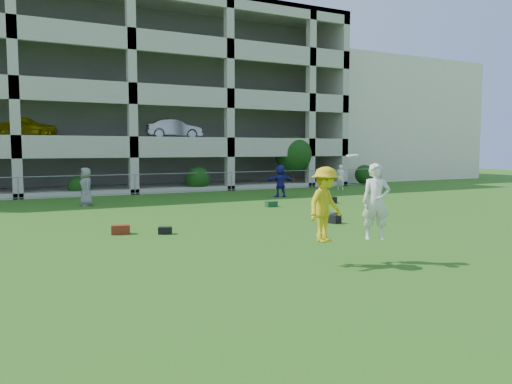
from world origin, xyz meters
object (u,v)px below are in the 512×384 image
frisbee_contest (340,204)px  parking_garage (104,101)px  bystander_d (280,181)px  crate_d (335,219)px  bystander_c (86,187)px  stucco_building (358,123)px  bystander_e (340,177)px

frisbee_contest → parking_garage: size_ratio=0.07×
bystander_d → parking_garage: 16.01m
bystander_d → crate_d: (-3.14, -9.24, -0.72)m
bystander_c → crate_d: size_ratio=5.00×
crate_d → parking_garage: bearing=98.8°
stucco_building → crate_d: size_ratio=45.71×
bystander_e → frisbee_contest: (-12.51, -16.72, 0.57)m
stucco_building → parking_garage: (-23.00, -0.30, 1.01)m
crate_d → frisbee_contest: bearing=-125.1°
stucco_building → bystander_e: (-10.55, -11.55, -4.20)m
bystander_d → crate_d: 9.78m
crate_d → bystander_d: bearing=71.2°
stucco_building → frisbee_contest: (-23.06, -28.28, -3.62)m
parking_garage → bystander_c: bearing=-104.1°
bystander_c → bystander_e: bearing=92.1°
stucco_building → parking_garage: 23.03m
frisbee_contest → bystander_e: bearing=53.2°
bystander_e → crate_d: bystander_e is taller
crate_d → frisbee_contest: 6.40m
bystander_e → parking_garage: size_ratio=0.05×
bystander_c → frisbee_contest: bearing=7.4°
bystander_d → frisbee_contest: frisbee_contest is taller
crate_d → frisbee_contest: size_ratio=0.16×
frisbee_contest → bystander_c: bearing=102.5°
stucco_building → crate_d: (-19.45, -23.14, -4.85)m
bystander_c → bystander_e: 15.91m
bystander_c → bystander_d: bearing=83.0°
stucco_building → parking_garage: bearing=-179.3°
stucco_building → bystander_e: 16.20m
bystander_c → bystander_d: 10.03m
stucco_building → bystander_e: stucco_building is taller
stucco_building → crate_d: stucco_building is taller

